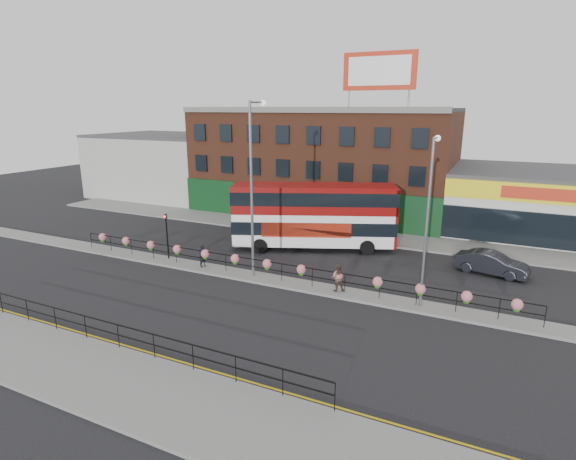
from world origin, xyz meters
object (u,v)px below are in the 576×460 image
at_px(pedestrian_b, 338,278).
at_px(car, 492,263).
at_px(double_decker_bus, 314,210).
at_px(lamp_column_east, 429,209).
at_px(pedestrian_a, 203,256).
at_px(lamp_column_west, 253,175).

bearing_deg(pedestrian_b, car, -166.56).
distance_m(double_decker_bus, lamp_column_east, 11.84).
distance_m(pedestrian_a, lamp_column_west, 6.70).
distance_m(double_decker_bus, pedestrian_b, 8.84).
relative_size(pedestrian_a, pedestrian_b, 0.95).
height_order(double_decker_bus, pedestrian_b, double_decker_bus).
height_order(double_decker_bus, lamp_column_east, lamp_column_east).
distance_m(car, lamp_column_east, 9.01).
distance_m(car, pedestrian_a, 18.65).
bearing_deg(pedestrian_a, lamp_column_west, -69.58).
xyz_separation_m(double_decker_bus, pedestrian_b, (4.46, -7.36, -2.03)).
relative_size(pedestrian_a, lamp_column_east, 0.17).
bearing_deg(pedestrian_a, double_decker_bus, -17.82).
height_order(double_decker_bus, pedestrian_a, double_decker_bus).
distance_m(car, lamp_column_west, 16.14).
bearing_deg(pedestrian_b, pedestrian_a, -29.21).
bearing_deg(lamp_column_west, pedestrian_a, -175.55).
bearing_deg(lamp_column_west, double_decker_bus, 80.94).
distance_m(double_decker_bus, pedestrian_a, 9.05).
height_order(pedestrian_b, lamp_column_east, lamp_column_east).
bearing_deg(lamp_column_east, pedestrian_a, -179.40).
distance_m(pedestrian_b, lamp_column_west, 7.83).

